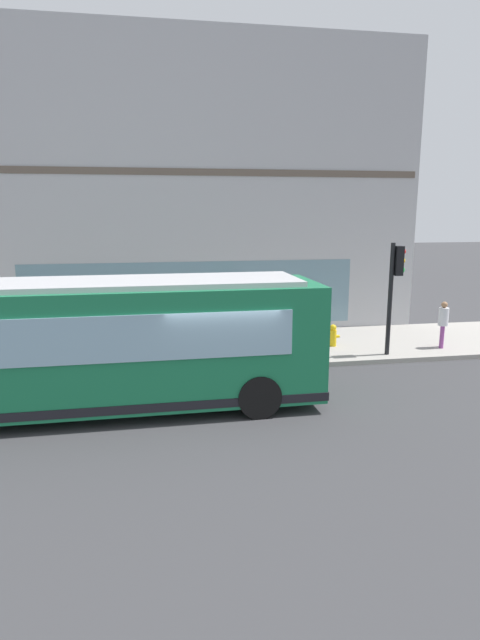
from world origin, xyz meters
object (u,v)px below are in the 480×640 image
at_px(city_bus_nearside, 105,346).
at_px(traffic_light_near_corner, 395,277).
at_px(fire_hydrant, 333,335).
at_px(pedestrian_near_building_entrance, 70,317).
at_px(pedestrian_near_hydrant, 443,322).
at_px(pedestrian_walking_along_curb, 198,332).

height_order(city_bus_nearside, traffic_light_near_corner, traffic_light_near_corner).
relative_size(fire_hydrant, pedestrian_near_building_entrance, 0.41).
distance_m(traffic_light_near_corner, pedestrian_near_hydrant, 2.61).
relative_size(traffic_light_near_corner, pedestrian_walking_along_curb, 2.14).
height_order(pedestrian_near_building_entrance, pedestrian_near_hydrant, pedestrian_near_building_entrance).
bearing_deg(pedestrian_near_building_entrance, pedestrian_walking_along_curb, -122.32).
distance_m(traffic_light_near_corner, pedestrian_walking_along_curb, 6.29).
relative_size(city_bus_nearside, pedestrian_near_building_entrance, 5.60).
bearing_deg(pedestrian_near_building_entrance, fire_hydrant, -98.85).
bearing_deg(fire_hydrant, pedestrian_near_hydrant, -103.20).
bearing_deg(city_bus_nearside, pedestrian_walking_along_curb, -39.29).
height_order(traffic_light_near_corner, fire_hydrant, traffic_light_near_corner).
bearing_deg(fire_hydrant, pedestrian_walking_along_curb, 104.28).
bearing_deg(pedestrian_walking_along_curb, city_bus_nearside, 140.71).
bearing_deg(pedestrian_near_hydrant, pedestrian_near_building_entrance, 79.89).
bearing_deg(pedestrian_near_hydrant, traffic_light_near_corner, 103.23).
relative_size(traffic_light_near_corner, fire_hydrant, 4.74).
distance_m(traffic_light_near_corner, fire_hydrant, 2.86).
bearing_deg(pedestrian_near_hydrant, fire_hydrant, 76.80).
bearing_deg(traffic_light_near_corner, pedestrian_walking_along_curb, 88.93).
bearing_deg(pedestrian_near_building_entrance, pedestrian_near_hydrant, -100.11).
bearing_deg(traffic_light_near_corner, city_bus_nearside, 108.56).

